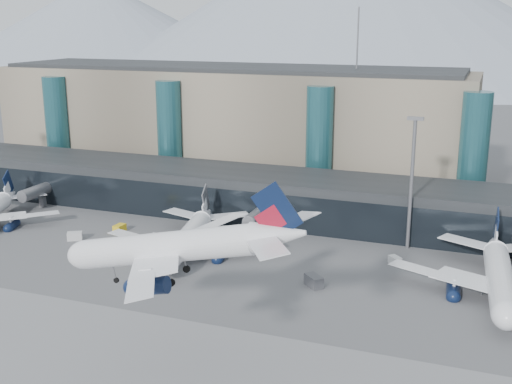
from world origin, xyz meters
TOP-DOWN VIEW (x-y plane):
  - ground at (0.00, 0.00)m, footprint 900.00×900.00m
  - concourse at (-0.02, 57.73)m, footprint 170.00×27.00m
  - terminal_main at (-25.00, 90.00)m, footprint 130.00×30.00m
  - teal_towers at (-14.99, 74.01)m, footprint 116.40×19.40m
  - mountain_ridge at (15.97, 380.00)m, footprint 910.00×400.00m
  - lightmast_mid at (30.00, 48.00)m, footprint 3.00×1.20m
  - hero_jet at (11.03, -8.04)m, footprint 31.93×32.70m
  - jet_parked_mid at (-8.93, 32.39)m, footprint 34.37×34.91m
  - jet_parked_right at (46.52, 32.50)m, footprint 36.92×36.19m
  - veh_a at (-33.44, 29.51)m, footprint 3.33×2.87m
  - veh_b at (-27.73, 37.05)m, footprint 1.84×2.82m
  - veh_c at (17.92, 23.68)m, footprint 3.79×3.76m
  - veh_g at (29.01, 38.70)m, footprint 2.72×2.76m
  - veh_h at (-18.85, 25.04)m, footprint 4.34×3.38m

SIDE VIEW (x-z plane):
  - ground at x=0.00m, z-range 0.00..0.00m
  - veh_g at x=29.01m, z-range 0.00..1.43m
  - veh_b at x=-27.73m, z-range 0.00..1.57m
  - veh_a at x=-33.44m, z-range 0.00..1.63m
  - veh_c at x=17.92m, z-range 0.00..1.94m
  - veh_h at x=-18.85m, z-range 0.00..2.13m
  - jet_parked_mid at x=-8.93m, z-range -1.37..9.89m
  - jet_parked_right at x=46.52m, z-range -1.45..10.46m
  - concourse at x=-0.02m, z-range -0.03..9.97m
  - teal_towers at x=-14.99m, z-range -8.99..37.01m
  - lightmast_mid at x=30.00m, z-range 1.62..27.22m
  - terminal_main at x=-25.00m, z-range -0.06..30.94m
  - hero_jet at x=11.03m, z-range 12.59..23.13m
  - mountain_ridge at x=15.97m, z-range -9.26..100.74m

